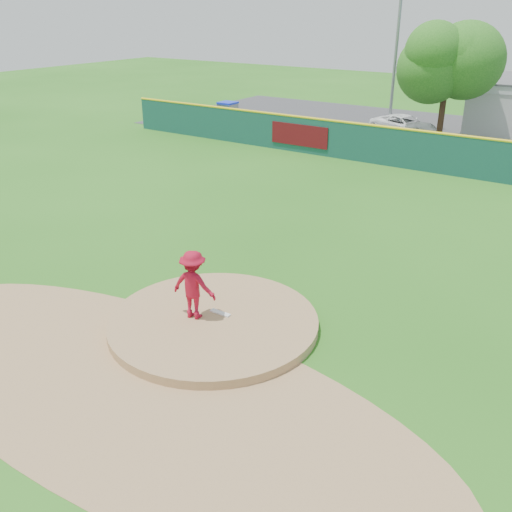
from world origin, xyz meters
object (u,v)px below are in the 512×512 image
Objects in this scene: van at (404,125)px; playground_slide at (227,115)px; pitcher at (193,285)px; light_pole_left at (398,34)px; deciduous_tree at (448,65)px.

playground_slide is (-10.93, -4.38, 0.23)m from van.
light_pole_left reaches higher than pitcher.
playground_slide is at bearing -65.29° from pitcher.
light_pole_left reaches higher than playground_slide.
pitcher is 28.18m from light_pole_left.
light_pole_left is (-4.00, 2.00, 1.50)m from deciduous_tree.
light_pole_left is at bearing 30.35° from playground_slide.
deciduous_tree is at bearing -91.12° from van.
pitcher reaches higher than playground_slide.
deciduous_tree is at bearing -26.57° from light_pole_left.
playground_slide is 0.42× the size of deciduous_tree.
van is at bearing 21.84° from playground_slide.
van is at bearing -39.06° from light_pole_left.
light_pole_left is at bearing 153.43° from deciduous_tree.
deciduous_tree is at bearing 14.77° from playground_slide.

